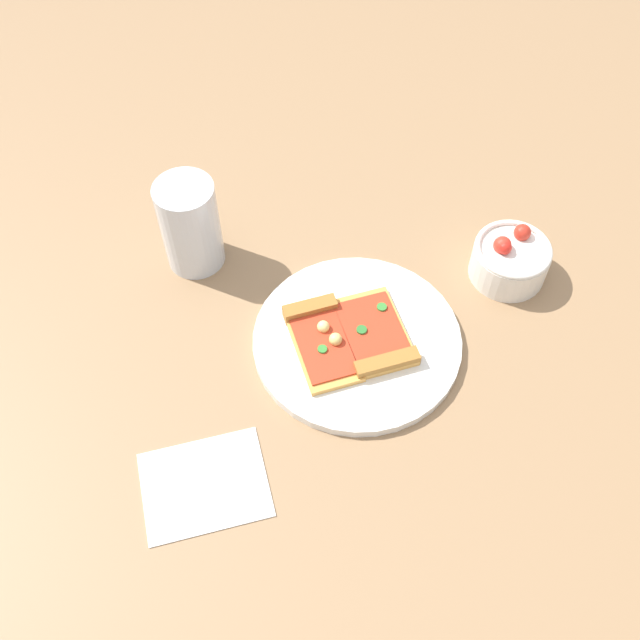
{
  "coord_description": "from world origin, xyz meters",
  "views": [
    {
      "loc": [
        -0.12,
        -0.55,
        0.82
      ],
      "look_at": [
        -0.04,
        0.0,
        0.03
      ],
      "focal_mm": 41.26,
      "sensor_mm": 36.0,
      "label": 1
    }
  ],
  "objects_px": {
    "paper_napkin": "(205,484)",
    "soda_glass": "(191,228)",
    "pizza_slice_far": "(321,336)",
    "salad_bowl": "(510,259)",
    "pizza_slice_near": "(376,338)",
    "plate": "(357,341)"
  },
  "relations": [
    {
      "from": "paper_napkin",
      "to": "soda_glass",
      "type": "bearing_deg",
      "value": 88.87
    },
    {
      "from": "pizza_slice_near",
      "to": "soda_glass",
      "type": "relative_size",
      "value": 1.0
    },
    {
      "from": "soda_glass",
      "to": "plate",
      "type": "bearing_deg",
      "value": -41.38
    },
    {
      "from": "pizza_slice_near",
      "to": "salad_bowl",
      "type": "height_order",
      "value": "salad_bowl"
    },
    {
      "from": "pizza_slice_far",
      "to": "paper_napkin",
      "type": "distance_m",
      "value": 0.24
    },
    {
      "from": "salad_bowl",
      "to": "soda_glass",
      "type": "height_order",
      "value": "soda_glass"
    },
    {
      "from": "plate",
      "to": "soda_glass",
      "type": "xyz_separation_m",
      "value": [
        -0.2,
        0.18,
        0.06
      ]
    },
    {
      "from": "paper_napkin",
      "to": "salad_bowl",
      "type": "bearing_deg",
      "value": 30.49
    },
    {
      "from": "paper_napkin",
      "to": "plate",
      "type": "bearing_deg",
      "value": 39.03
    },
    {
      "from": "salad_bowl",
      "to": "pizza_slice_far",
      "type": "bearing_deg",
      "value": -163.14
    },
    {
      "from": "pizza_slice_far",
      "to": "salad_bowl",
      "type": "xyz_separation_m",
      "value": [
        0.28,
        0.08,
        0.01
      ]
    },
    {
      "from": "soda_glass",
      "to": "paper_napkin",
      "type": "distance_m",
      "value": 0.36
    },
    {
      "from": "pizza_slice_far",
      "to": "salad_bowl",
      "type": "distance_m",
      "value": 0.29
    },
    {
      "from": "pizza_slice_far",
      "to": "salad_bowl",
      "type": "height_order",
      "value": "salad_bowl"
    },
    {
      "from": "pizza_slice_near",
      "to": "pizza_slice_far",
      "type": "xyz_separation_m",
      "value": [
        -0.07,
        0.01,
        0.0
      ]
    },
    {
      "from": "paper_napkin",
      "to": "pizza_slice_far",
      "type": "bearing_deg",
      "value": 47.15
    },
    {
      "from": "pizza_slice_far",
      "to": "salad_bowl",
      "type": "bearing_deg",
      "value": 16.86
    },
    {
      "from": "plate",
      "to": "pizza_slice_far",
      "type": "relative_size",
      "value": 1.93
    },
    {
      "from": "pizza_slice_near",
      "to": "pizza_slice_far",
      "type": "distance_m",
      "value": 0.07
    },
    {
      "from": "plate",
      "to": "pizza_slice_near",
      "type": "xyz_separation_m",
      "value": [
        0.02,
        -0.01,
        0.01
      ]
    },
    {
      "from": "paper_napkin",
      "to": "pizza_slice_near",
      "type": "bearing_deg",
      "value": 34.84
    },
    {
      "from": "plate",
      "to": "salad_bowl",
      "type": "relative_size",
      "value": 2.58
    }
  ]
}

